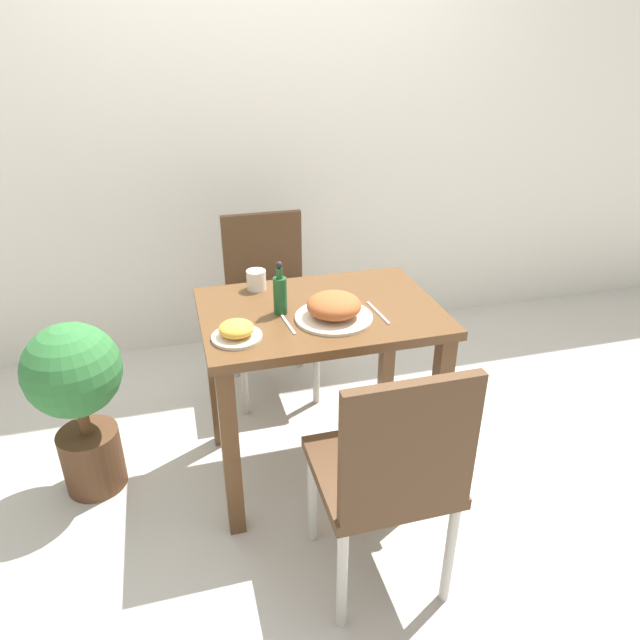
# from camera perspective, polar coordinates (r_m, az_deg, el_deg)

# --- Properties ---
(ground_plane) EXTENTS (16.00, 16.00, 0.00)m
(ground_plane) POSITION_cam_1_polar(r_m,az_deg,el_deg) (2.59, 0.00, -14.13)
(ground_plane) COLOR #B7B2A8
(wall_back) EXTENTS (8.00, 0.05, 2.60)m
(wall_back) POSITION_cam_1_polar(r_m,az_deg,el_deg) (3.21, -6.36, 19.71)
(wall_back) COLOR beige
(wall_back) RESTS_ON ground_plane
(dining_table) EXTENTS (0.90, 0.64, 0.76)m
(dining_table) POSITION_cam_1_polar(r_m,az_deg,el_deg) (2.23, 0.00, -2.17)
(dining_table) COLOR brown
(dining_table) RESTS_ON ground_plane
(chair_near) EXTENTS (0.42, 0.42, 0.90)m
(chair_near) POSITION_cam_1_polar(r_m,az_deg,el_deg) (1.80, 7.07, -14.69)
(chair_near) COLOR #4C331E
(chair_near) RESTS_ON ground_plane
(chair_far) EXTENTS (0.42, 0.42, 0.90)m
(chair_far) POSITION_cam_1_polar(r_m,az_deg,el_deg) (2.89, -5.19, 2.52)
(chair_far) COLOR #4C331E
(chair_far) RESTS_ON ground_plane
(food_plate) EXTENTS (0.28, 0.28, 0.10)m
(food_plate) POSITION_cam_1_polar(r_m,az_deg,el_deg) (2.06, 1.40, 1.21)
(food_plate) COLOR beige
(food_plate) RESTS_ON dining_table
(side_plate) EXTENTS (0.17, 0.17, 0.06)m
(side_plate) POSITION_cam_1_polar(r_m,az_deg,el_deg) (1.96, -8.35, -1.12)
(side_plate) COLOR beige
(side_plate) RESTS_ON dining_table
(drink_cup) EXTENTS (0.08, 0.08, 0.08)m
(drink_cup) POSITION_cam_1_polar(r_m,az_deg,el_deg) (2.32, -6.39, 4.01)
(drink_cup) COLOR silver
(drink_cup) RESTS_ON dining_table
(sauce_bottle) EXTENTS (0.05, 0.05, 0.21)m
(sauce_bottle) POSITION_cam_1_polar(r_m,az_deg,el_deg) (2.10, -4.04, 2.70)
(sauce_bottle) COLOR #194C23
(sauce_bottle) RESTS_ON dining_table
(fork_utensil) EXTENTS (0.02, 0.16, 0.00)m
(fork_utensil) POSITION_cam_1_polar(r_m,az_deg,el_deg) (2.05, -3.24, -0.39)
(fork_utensil) COLOR silver
(fork_utensil) RESTS_ON dining_table
(spoon_utensil) EXTENTS (0.02, 0.19, 0.00)m
(spoon_utensil) POSITION_cam_1_polar(r_m,az_deg,el_deg) (2.13, 5.83, 0.73)
(spoon_utensil) COLOR silver
(spoon_utensil) RESTS_ON dining_table
(potted_plant_left) EXTENTS (0.37, 0.37, 0.74)m
(potted_plant_left) POSITION_cam_1_polar(r_m,az_deg,el_deg) (2.40, -23.09, -6.72)
(potted_plant_left) COLOR #51331E
(potted_plant_left) RESTS_ON ground_plane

